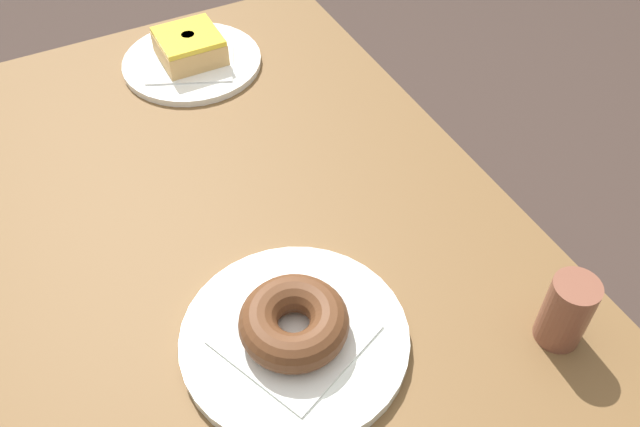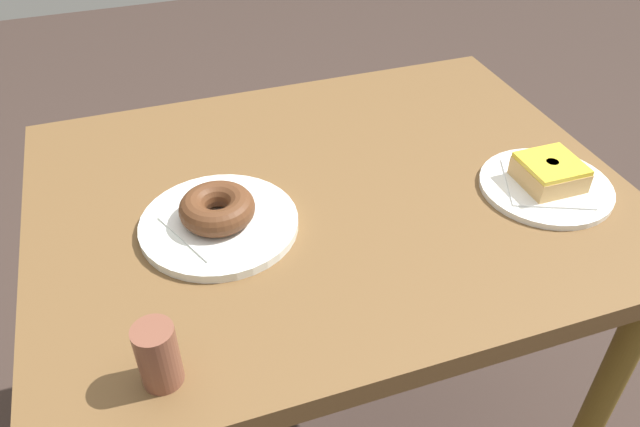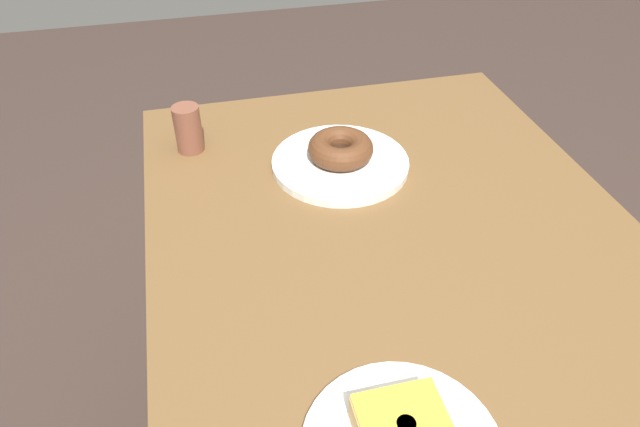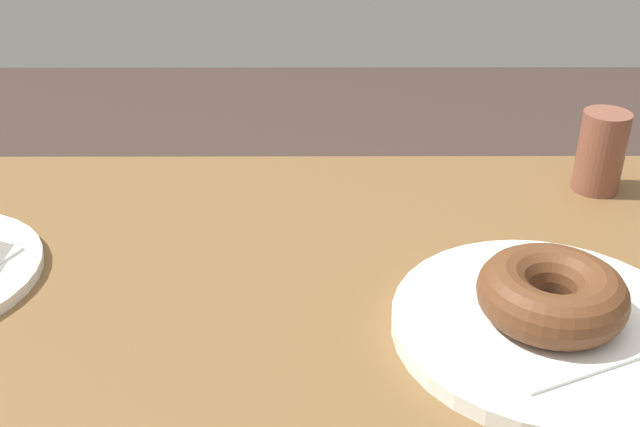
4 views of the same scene
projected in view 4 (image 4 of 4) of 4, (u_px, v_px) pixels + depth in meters
plate_chocolate_ring at (546, 326)px, 0.58m from camera, size 0.23×0.23×0.01m
napkin_chocolate_ring at (548, 317)px, 0.57m from camera, size 0.17×0.17×0.00m
donut_chocolate_ring at (552, 294)px, 0.56m from camera, size 0.11×0.11×0.04m
sugar_jar at (601, 152)px, 0.77m from camera, size 0.05×0.05×0.08m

